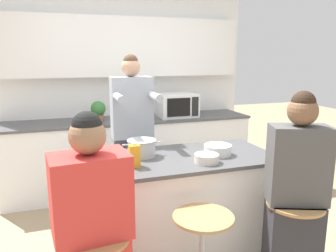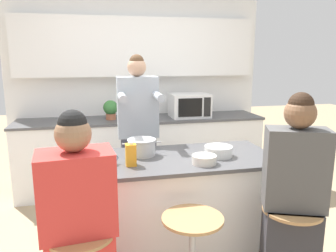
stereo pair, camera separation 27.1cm
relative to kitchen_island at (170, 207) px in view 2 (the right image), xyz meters
name	(u,v)px [view 2 (the right image)]	position (x,y,z in m)	size (l,w,h in m)	color
wall_back	(138,69)	(0.00, 1.90, 1.09)	(3.37, 0.22, 2.70)	white
back_counter	(143,153)	(0.00, 1.60, 0.02)	(3.13, 0.64, 0.93)	white
kitchen_island	(170,207)	(0.00, 0.00, 0.00)	(1.75, 0.78, 0.88)	black
bar_stool_rightmost	(289,247)	(0.70, -0.68, -0.06)	(0.40, 0.40, 0.68)	tan
person_cooking	(138,142)	(-0.17, 0.67, 0.41)	(0.41, 0.56, 1.72)	#383842
person_wrapped_blanket	(79,232)	(-0.71, -0.66, 0.22)	(0.46, 0.33, 1.41)	red
person_seated_near	(292,207)	(0.71, -0.66, 0.23)	(0.46, 0.38, 1.47)	#333338
cooking_pot	(142,147)	(-0.22, 0.12, 0.51)	(0.33, 0.24, 0.14)	#B7BABC
fruit_bowl	(204,160)	(0.22, -0.21, 0.47)	(0.19, 0.19, 0.07)	silver
mixing_bowl_steel	(218,151)	(0.40, -0.05, 0.48)	(0.23, 0.23, 0.08)	white
coffee_cup_near	(110,159)	(-0.49, -0.06, 0.48)	(0.11, 0.07, 0.09)	#4C7099
juice_carton	(131,155)	(-0.34, -0.13, 0.52)	(0.08, 0.08, 0.18)	gold
microwave	(189,105)	(0.62, 1.56, 0.63)	(0.50, 0.39, 0.30)	white
potted_plant	(111,109)	(-0.39, 1.60, 0.61)	(0.18, 0.18, 0.24)	#A86042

